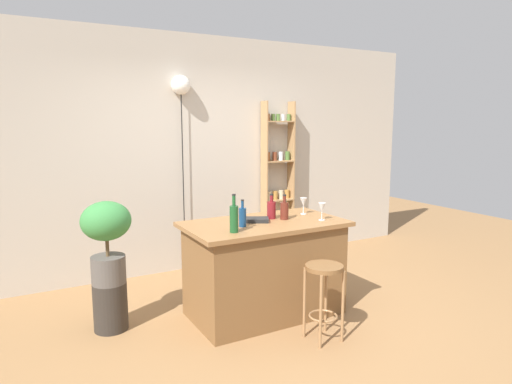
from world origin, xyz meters
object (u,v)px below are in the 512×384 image
bar_stool (324,285)px  spice_shelf (278,179)px  bottle_wine_red (271,209)px  bottle_sauce_amber (284,210)px  potted_plant (107,234)px  plant_stool (110,306)px  bottle_soda_blue (243,217)px  pendant_globe_light (181,88)px  bottle_vinegar (234,218)px  wine_glass_center (303,202)px  cookbook (257,220)px  wine_glass_left (322,208)px

bar_stool → spice_shelf: size_ratio=0.31×
bottle_wine_red → bottle_sauce_amber: bearing=-42.3°
potted_plant → plant_stool: bearing=0.0°
bottle_soda_blue → pendant_globe_light: size_ratio=0.10×
bottle_vinegar → bottle_wine_red: (0.55, 0.31, -0.03)m
bottle_sauce_amber → bottle_wine_red: bottle_wine_red is taller
bottle_vinegar → wine_glass_center: 0.99m
plant_stool → potted_plant: 0.64m
spice_shelf → bottle_soda_blue: bearing=-130.4°
potted_plant → bottle_vinegar: 1.09m
bottle_soda_blue → pendant_globe_light: (0.04, 1.61, 1.20)m
bottle_soda_blue → cookbook: 0.24m
plant_stool → pendant_globe_light: (1.12, 1.18, 1.96)m
bottle_vinegar → wine_glass_center: bottle_vinegar is taller
bar_stool → spice_shelf: 2.43m
plant_stool → bottle_soda_blue: bottle_soda_blue is taller
wine_glass_center → cookbook: bearing=-172.3°
plant_stool → bottle_vinegar: size_ratio=1.31×
potted_plant → cookbook: potted_plant is taller
spice_shelf → bar_stool: bearing=-112.5°
bottle_vinegar → cookbook: (0.36, 0.26, -0.10)m
spice_shelf → plant_stool: spice_shelf is taller
bar_stool → plant_stool: size_ratio=1.52×
spice_shelf → bottle_sauce_amber: 1.72m
wine_glass_left → bottle_vinegar: bearing=-178.7°
bar_stool → bottle_sauce_amber: bearing=85.5°
spice_shelf → wine_glass_left: size_ratio=12.48×
bar_stool → wine_glass_left: (0.34, 0.49, 0.53)m
bottle_vinegar → bottle_wine_red: size_ratio=1.37×
bottle_sauce_amber → wine_glass_center: size_ratio=1.43×
bar_stool → wine_glass_center: bearing=66.6°
bar_stool → wine_glass_left: size_ratio=3.90×
bar_stool → bottle_sauce_amber: (0.05, 0.69, 0.50)m
bar_stool → wine_glass_center: (0.35, 0.80, 0.53)m
bar_stool → bottle_wine_red: bottle_wine_red is taller
potted_plant → bottle_sauce_amber: bearing=-12.7°
bottle_vinegar → bottle_sauce_amber: bearing=19.5°
bottle_wine_red → cookbook: size_ratio=1.12×
wine_glass_left → cookbook: bearing=157.1°
bottle_vinegar → bottle_soda_blue: 0.22m
bottle_wine_red → bottle_soda_blue: bearing=-157.6°
bottle_soda_blue → wine_glass_left: (0.76, -0.13, 0.03)m
bottle_vinegar → bar_stool: bearing=-38.6°
spice_shelf → plant_stool: (-2.40, -1.14, -0.83)m
wine_glass_left → cookbook: wine_glass_left is taller
bar_stool → bottle_vinegar: bearing=141.4°
bottle_sauce_amber → wine_glass_left: 0.35m
bar_stool → potted_plant: potted_plant is taller
cookbook → bar_stool: bearing=-44.6°
bottle_sauce_amber → cookbook: bearing=173.5°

